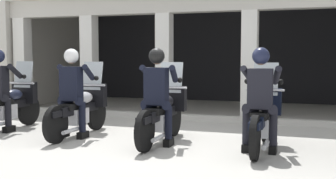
{
  "coord_description": "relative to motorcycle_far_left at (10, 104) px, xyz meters",
  "views": [
    {
      "loc": [
        2.39,
        -6.69,
        1.45
      ],
      "look_at": [
        0.0,
        0.27,
        0.87
      ],
      "focal_mm": 45.33,
      "sensor_mm": 36.0,
      "label": 1
    }
  ],
  "objects": [
    {
      "name": "police_officer_center",
      "position": [
        3.29,
        -0.47,
        0.44
      ],
      "size": [
        0.63,
        0.61,
        1.58
      ],
      "rotation": [
        0.0,
        0.0,
        0.18
      ],
      "color": "black",
      "rests_on": "ground"
    },
    {
      "name": "police_officer_right",
      "position": [
        4.94,
        -0.45,
        0.44
      ],
      "size": [
        0.63,
        0.61,
        1.58
      ],
      "rotation": [
        0.0,
        0.0,
        0.09
      ],
      "color": "black",
      "rests_on": "ground"
    },
    {
      "name": "police_officer_left",
      "position": [
        1.64,
        -0.35,
        0.44
      ],
      "size": [
        0.63,
        0.61,
        1.58
      ],
      "rotation": [
        0.0,
        0.0,
        0.16
      ],
      "color": "black",
      "rests_on": "ground"
    },
    {
      "name": "kerb_strip",
      "position": [
        3.27,
        2.36,
        -0.44
      ],
      "size": [
        10.91,
        0.24,
        0.12
      ],
      "primitive_type": "cube",
      "color": "#B7B5AD",
      "rests_on": "ground"
    },
    {
      "name": "station_building",
      "position": [
        3.27,
        5.09,
        1.48
      ],
      "size": [
        11.41,
        4.48,
        3.08
      ],
      "color": "black",
      "rests_on": "ground"
    },
    {
      "name": "ground_plane",
      "position": [
        3.29,
        2.81,
        -0.5
      ],
      "size": [
        80.0,
        80.0,
        0.0
      ],
      "primitive_type": "plane",
      "color": "#A8A59E"
    },
    {
      "name": "motorcycle_left",
      "position": [
        1.65,
        -0.07,
        0.0
      ],
      "size": [
        0.62,
        2.04,
        1.35
      ],
      "rotation": [
        0.0,
        0.0,
        0.16
      ],
      "color": "black",
      "rests_on": "ground"
    },
    {
      "name": "motorcycle_center",
      "position": [
        3.29,
        -0.18,
        0.0
      ],
      "size": [
        0.62,
        2.04,
        1.35
      ],
      "rotation": [
        0.0,
        0.0,
        0.18
      ],
      "color": "black",
      "rests_on": "ground"
    },
    {
      "name": "motorcycle_far_left",
      "position": [
        0.0,
        0.0,
        0.0
      ],
      "size": [
        0.62,
        2.04,
        1.35
      ],
      "rotation": [
        0.0,
        0.0,
        0.1
      ],
      "color": "black",
      "rests_on": "ground"
    },
    {
      "name": "motorcycle_right",
      "position": [
        4.94,
        -0.16,
        0.0
      ],
      "size": [
        0.62,
        2.04,
        1.35
      ],
      "rotation": [
        0.0,
        0.0,
        0.09
      ],
      "color": "black",
      "rests_on": "ground"
    }
  ]
}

